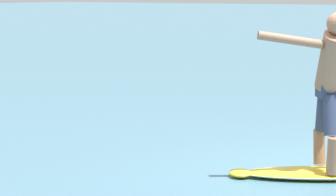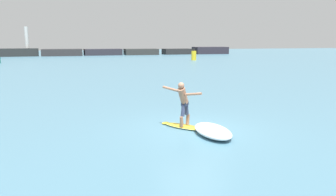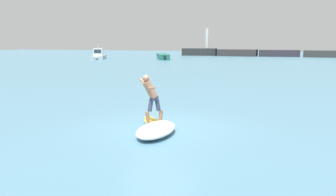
{
  "view_description": "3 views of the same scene",
  "coord_description": "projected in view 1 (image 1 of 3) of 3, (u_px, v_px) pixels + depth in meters",
  "views": [
    {
      "loc": [
        -8.04,
        -3.48,
        2.0
      ],
      "look_at": [
        -0.76,
        1.92,
        0.78
      ],
      "focal_mm": 85.0,
      "sensor_mm": 36.0,
      "label": 1
    },
    {
      "loc": [
        -4.4,
        -11.31,
        3.33
      ],
      "look_at": [
        -0.4,
        1.89,
        0.87
      ],
      "focal_mm": 35.0,
      "sensor_mm": 36.0,
      "label": 2
    },
    {
      "loc": [
        4.03,
        -10.46,
        2.9
      ],
      "look_at": [
        -0.2,
        1.5,
        0.74
      ],
      "focal_mm": 35.0,
      "sensor_mm": 36.0,
      "label": 3
    }
  ],
  "objects": [
    {
      "name": "surfboard",
      "position": [
        322.0,
        173.0,
        8.61
      ],
      "size": [
        1.58,
        1.85,
        0.22
      ],
      "color": "yellow",
      "rests_on": "ground"
    },
    {
      "name": "surfer",
      "position": [
        331.0,
        78.0,
        8.35
      ],
      "size": [
        1.16,
        1.29,
        1.7
      ],
      "color": "#97684E",
      "rests_on": "surfboard"
    }
  ]
}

